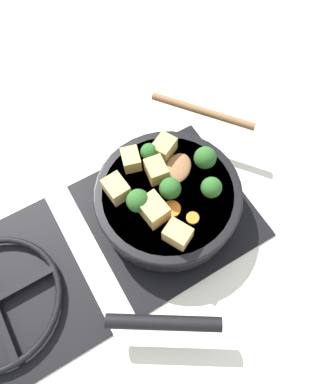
{
  "coord_description": "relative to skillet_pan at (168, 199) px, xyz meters",
  "views": [
    {
      "loc": [
        -0.27,
        0.16,
        0.7
      ],
      "look_at": [
        0.0,
        0.0,
        0.08
      ],
      "focal_mm": 35.0,
      "sensor_mm": 36.0,
      "label": 1
    }
  ],
  "objects": [
    {
      "name": "ground_plane",
      "position": [
        0.0,
        -0.0,
        -0.06
      ],
      "size": [
        2.4,
        2.4,
        0.0
      ],
      "primitive_type": "plane",
      "color": "silver"
    },
    {
      "name": "front_burner_grate",
      "position": [
        0.0,
        -0.0,
        -0.05
      ],
      "size": [
        0.31,
        0.31,
        0.03
      ],
      "color": "black",
      "rests_on": "ground_plane"
    },
    {
      "name": "skillet_pan",
      "position": [
        0.0,
        0.0,
        0.0
      ],
      "size": [
        0.39,
        0.35,
        0.06
      ],
      "color": "black",
      "rests_on": "front_burner_grate"
    },
    {
      "name": "wooden_spoon",
      "position": [
        0.08,
        -0.1,
        0.03
      ],
      "size": [
        0.22,
        0.23,
        0.02
      ],
      "color": "brown",
      "rests_on": "skillet_pan"
    },
    {
      "name": "tofu_cube_center_large",
      "position": [
        0.05,
        -0.0,
        0.04
      ],
      "size": [
        0.05,
        0.04,
        0.03
      ],
      "primitive_type": "cube",
      "rotation": [
        0.0,
        0.0,
        3.0
      ],
      "color": "tan",
      "rests_on": "skillet_pan"
    },
    {
      "name": "tofu_cube_near_handle",
      "position": [
        -0.02,
        0.04,
        0.05
      ],
      "size": [
        0.05,
        0.04,
        0.04
      ],
      "primitive_type": "cube",
      "rotation": [
        0.0,
        0.0,
        0.11
      ],
      "color": "tan",
      "rests_on": "skillet_pan"
    },
    {
      "name": "tofu_cube_east_chunk",
      "position": [
        0.08,
        -0.04,
        0.04
      ],
      "size": [
        0.05,
        0.05,
        0.03
      ],
      "primitive_type": "cube",
      "rotation": [
        0.0,
        0.0,
        5.19
      ],
      "color": "tan",
      "rests_on": "skillet_pan"
    },
    {
      "name": "tofu_cube_west_chunk",
      "position": [
        0.05,
        0.08,
        0.04
      ],
      "size": [
        0.05,
        0.04,
        0.04
      ],
      "primitive_type": "cube",
      "rotation": [
        0.0,
        0.0,
        0.09
      ],
      "color": "tan",
      "rests_on": "skillet_pan"
    },
    {
      "name": "tofu_cube_back_piece",
      "position": [
        0.09,
        0.03,
        0.04
      ],
      "size": [
        0.05,
        0.04,
        0.03
      ],
      "primitive_type": "cube",
      "rotation": [
        0.0,
        0.0,
        6.0
      ],
      "color": "tan",
      "rests_on": "skillet_pan"
    },
    {
      "name": "tofu_cube_front_piece",
      "position": [
        -0.08,
        0.03,
        0.04
      ],
      "size": [
        0.05,
        0.05,
        0.03
      ],
      "primitive_type": "cube",
      "rotation": [
        0.0,
        0.0,
        0.47
      ],
      "color": "tan",
      "rests_on": "skillet_pan"
    },
    {
      "name": "broccoli_floret_near_spoon",
      "position": [
        0.02,
        -0.09,
        0.05
      ],
      "size": [
        0.04,
        0.04,
        0.05
      ],
      "color": "#709956",
      "rests_on": "skillet_pan"
    },
    {
      "name": "broccoli_floret_center_top",
      "position": [
        0.01,
        0.06,
        0.05
      ],
      "size": [
        0.04,
        0.04,
        0.05
      ],
      "color": "#709956",
      "rests_on": "skillet_pan"
    },
    {
      "name": "broccoli_floret_east_rim",
      "position": [
        -0.04,
        -0.07,
        0.05
      ],
      "size": [
        0.04,
        0.04,
        0.05
      ],
      "color": "#709956",
      "rests_on": "skillet_pan"
    },
    {
      "name": "broccoli_floret_west_rim",
      "position": [
        -0.01,
        -0.0,
        0.05
      ],
      "size": [
        0.04,
        0.04,
        0.05
      ],
      "color": "#709956",
      "rests_on": "skillet_pan"
    },
    {
      "name": "broccoli_floret_north_edge",
      "position": [
        0.08,
        -0.01,
        0.05
      ],
      "size": [
        0.03,
        0.03,
        0.04
      ],
      "color": "#709956",
      "rests_on": "skillet_pan"
    },
    {
      "name": "carrot_slice_orange_thin",
      "position": [
        -0.03,
        0.01,
        0.03
      ],
      "size": [
        0.03,
        0.03,
        0.01
      ],
      "primitive_type": "cylinder",
      "color": "orange",
      "rests_on": "skillet_pan"
    },
    {
      "name": "carrot_slice_near_center",
      "position": [
        -0.07,
        -0.01,
        0.03
      ],
      "size": [
        0.02,
        0.02,
        0.01
      ],
      "primitive_type": "cylinder",
      "color": "orange",
      "rests_on": "skillet_pan"
    }
  ]
}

